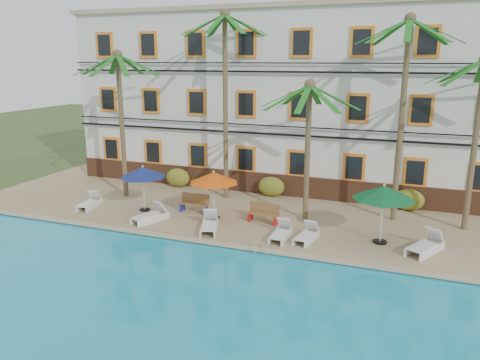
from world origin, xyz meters
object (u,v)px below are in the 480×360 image
at_px(palm_d, 404,94).
at_px(lounger_b, 150,215).
at_px(palm_a, 121,104).
at_px(palm_b, 225,83).
at_px(pool_ladder, 263,252).
at_px(bench_left, 194,203).
at_px(palm_e, 478,118).
at_px(lounger_c, 209,224).
at_px(umbrella_blue, 143,172).
at_px(lounger_d, 281,233).
at_px(umbrella_red, 214,178).
at_px(lounger_f, 426,245).
at_px(palm_c, 308,129).
at_px(umbrella_green, 384,193).
at_px(lounger_a, 90,203).
at_px(lounger_e, 307,235).
at_px(bench_right, 264,213).

xyz_separation_m(palm_d, lounger_b, (-10.67, -4.24, -5.63)).
xyz_separation_m(palm_a, lounger_b, (3.47, -3.17, -4.81)).
bearing_deg(palm_b, pool_ladder, -56.92).
bearing_deg(lounger_b, bench_left, 56.10).
relative_size(palm_e, lounger_c, 3.87).
distance_m(palm_b, palm_d, 8.86).
distance_m(umbrella_blue, lounger_d, 7.77).
relative_size(palm_d, umbrella_red, 3.96).
distance_m(lounger_d, lounger_f, 5.76).
height_order(palm_d, lounger_b, palm_d).
relative_size(lounger_b, lounger_f, 0.96).
bearing_deg(palm_c, palm_a, 178.40).
xyz_separation_m(palm_c, umbrella_green, (3.59, -1.87, -2.15)).
bearing_deg(palm_d, lounger_c, -149.73).
bearing_deg(lounger_f, umbrella_green, 166.28).
xyz_separation_m(lounger_a, lounger_b, (4.02, -0.72, 0.02)).
bearing_deg(lounger_b, pool_ladder, -14.87).
height_order(umbrella_red, pool_ladder, umbrella_red).
height_order(palm_d, umbrella_green, palm_d).
bearing_deg(palm_c, umbrella_blue, -168.68).
relative_size(lounger_a, lounger_e, 1.04).
relative_size(umbrella_blue, pool_ladder, 3.12).
relative_size(palm_e, lounger_b, 3.92).
distance_m(lounger_c, lounger_d, 3.24).
bearing_deg(palm_d, pool_ladder, -128.09).
relative_size(umbrella_blue, lounger_a, 1.30).
relative_size(palm_e, lounger_e, 4.46).
bearing_deg(pool_ladder, bench_left, 142.93).
relative_size(palm_c, pool_ladder, 8.79).
distance_m(palm_a, palm_c, 10.24).
xyz_separation_m(palm_b, umbrella_green, (8.48, -3.88, -4.04)).
height_order(palm_a, umbrella_red, palm_a).
height_order(lounger_a, lounger_b, lounger_b).
bearing_deg(pool_ladder, lounger_a, 166.99).
bearing_deg(palm_a, pool_ladder, -26.61).
xyz_separation_m(lounger_a, bench_right, (9.05, 0.99, 0.21)).
bearing_deg(lounger_d, umbrella_red, 159.35).
bearing_deg(lounger_b, palm_c, 23.21).
relative_size(lounger_f, bench_right, 1.32).
xyz_separation_m(bench_left, pool_ladder, (4.75, -3.59, -0.47)).
bearing_deg(bench_left, umbrella_red, -24.12).
height_order(lounger_b, lounger_c, lounger_c).
distance_m(lounger_e, bench_right, 2.84).
bearing_deg(lounger_e, palm_a, 164.62).
relative_size(lounger_c, lounger_d, 1.17).
xyz_separation_m(palm_d, lounger_c, (-7.57, -4.42, -5.63)).
height_order(palm_a, lounger_c, palm_a).
bearing_deg(bench_left, palm_e, 9.41).
xyz_separation_m(umbrella_green, lounger_c, (-7.22, -1.19, -1.87)).
height_order(palm_a, umbrella_green, palm_a).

